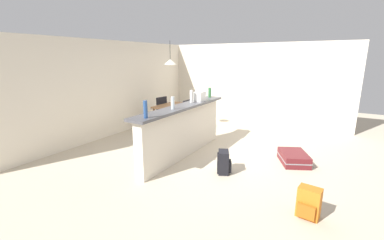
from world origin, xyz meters
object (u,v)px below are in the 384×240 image
at_px(bottle_white, 191,96).
at_px(bottle_green, 210,93).
at_px(suitcase_flat_maroon, 294,158).
at_px(backpack_orange, 309,203).
at_px(bottle_clear, 173,103).
at_px(dining_table, 174,108).
at_px(pendant_lamp, 170,62).
at_px(backpack_black, 224,162).
at_px(bottle_blue, 145,109).
at_px(dining_chair_near_partition, 190,115).
at_px(dining_chair_far_side, 160,110).
at_px(grocery_bag, 200,97).

xyz_separation_m(bottle_white, bottle_green, (0.88, -0.01, -0.02)).
height_order(suitcase_flat_maroon, backpack_orange, backpack_orange).
height_order(bottle_clear, dining_table, bottle_clear).
relative_size(bottle_white, pendant_lamp, 0.41).
xyz_separation_m(bottle_white, backpack_black, (-0.74, -1.14, -1.03)).
bearing_deg(bottle_white, dining_table, 47.89).
xyz_separation_m(dining_table, pendant_lamp, (-0.09, 0.03, 1.30)).
distance_m(bottle_blue, bottle_clear, 0.83).
xyz_separation_m(bottle_green, backpack_black, (-1.63, -1.13, -1.02)).
distance_m(bottle_green, backpack_orange, 3.64).
bearing_deg(dining_chair_near_partition, bottle_white, -147.96).
bearing_deg(dining_chair_near_partition, bottle_clear, -158.27).
xyz_separation_m(bottle_green, pendant_lamp, (0.15, 1.29, 0.73)).
bearing_deg(dining_chair_far_side, bottle_white, -123.32).
xyz_separation_m(bottle_blue, bottle_clear, (0.83, 0.04, -0.02)).
xyz_separation_m(backpack_black, backpack_orange, (-0.67, -1.50, 0.00)).
bearing_deg(grocery_bag, dining_chair_far_side, 63.13).
xyz_separation_m(suitcase_flat_maroon, backpack_orange, (-1.80, -0.48, 0.09)).
relative_size(grocery_bag, dining_chair_near_partition, 0.28).
bearing_deg(bottle_green, pendant_lamp, 83.25).
xyz_separation_m(dining_table, dining_chair_near_partition, (-0.03, -0.56, -0.13)).
bearing_deg(bottle_blue, bottle_clear, 2.48).
relative_size(bottle_white, bottle_green, 1.15).
height_order(dining_chair_near_partition, suitcase_flat_maroon, dining_chair_near_partition).
distance_m(dining_chair_near_partition, backpack_orange, 4.19).
bearing_deg(bottle_white, grocery_bag, -20.03).
distance_m(bottle_clear, backpack_black, 1.47).
relative_size(backpack_black, backpack_orange, 1.00).
bearing_deg(bottle_white, suitcase_flat_maroon, -79.91).
distance_m(bottle_clear, dining_chair_near_partition, 2.19).
distance_m(bottle_green, dining_chair_far_side, 1.99).
relative_size(bottle_white, dining_chair_far_side, 0.30).
relative_size(grocery_bag, suitcase_flat_maroon, 0.29).
xyz_separation_m(bottle_clear, suitcase_flat_maroon, (1.21, -2.08, -1.11)).
height_order(bottle_clear, dining_chair_far_side, bottle_clear).
distance_m(bottle_blue, suitcase_flat_maroon, 3.10).
relative_size(bottle_clear, pendant_lamp, 0.37).
bearing_deg(dining_table, dining_chair_far_side, 82.94).
bearing_deg(dining_chair_far_side, bottle_blue, -145.78).
distance_m(dining_table, dining_chair_far_side, 0.60).
height_order(dining_chair_near_partition, backpack_orange, dining_chair_near_partition).
xyz_separation_m(bottle_blue, suitcase_flat_maroon, (2.04, -2.05, -1.13)).
bearing_deg(bottle_white, dining_chair_far_side, 56.68).
xyz_separation_m(bottle_clear, dining_chair_near_partition, (1.93, 0.77, -0.70)).
distance_m(bottle_white, pendant_lamp, 1.79).
distance_m(bottle_blue, dining_chair_far_side, 3.53).
xyz_separation_m(bottle_white, pendant_lamp, (1.03, 1.28, 0.71)).
relative_size(bottle_blue, bottle_white, 1.06).
relative_size(bottle_green, suitcase_flat_maroon, 0.27).
xyz_separation_m(dining_table, suitcase_flat_maroon, (-0.74, -3.41, -0.54)).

